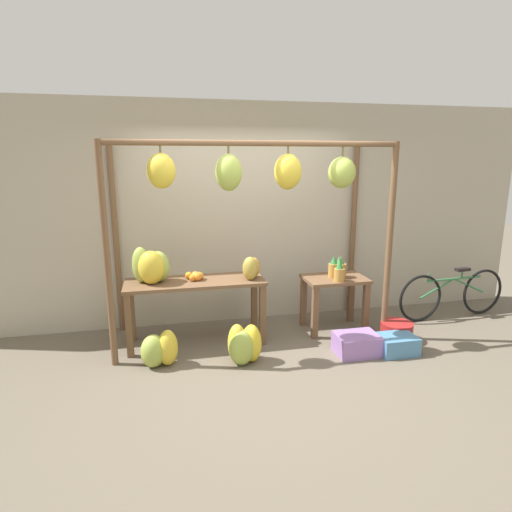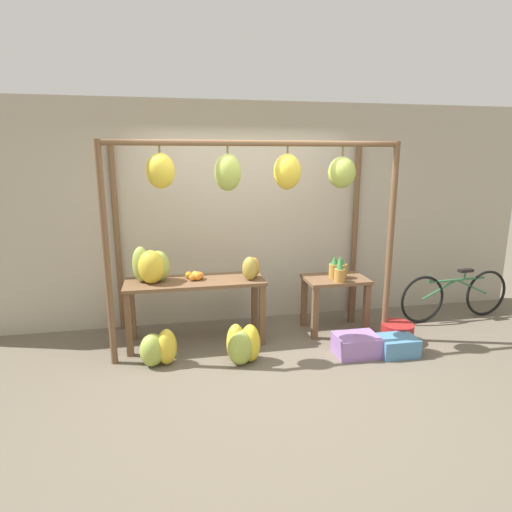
{
  "view_description": "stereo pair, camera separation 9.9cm",
  "coord_description": "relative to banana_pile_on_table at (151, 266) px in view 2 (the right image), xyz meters",
  "views": [
    {
      "loc": [
        -0.99,
        -3.88,
        2.12
      ],
      "look_at": [
        0.06,
        0.84,
        1.0
      ],
      "focal_mm": 30.0,
      "sensor_mm": 36.0,
      "label": 1
    },
    {
      "loc": [
        -0.9,
        -3.9,
        2.12
      ],
      "look_at": [
        0.06,
        0.84,
        1.0
      ],
      "focal_mm": 30.0,
      "sensor_mm": 36.0,
      "label": 2
    }
  ],
  "objects": [
    {
      "name": "banana_pile_ground_left",
      "position": [
        0.05,
        -0.54,
        -0.75
      ],
      "size": [
        0.47,
        0.35,
        0.38
      ],
      "color": "gold",
      "rests_on": "ground_plane"
    },
    {
      "name": "fruit_crate_white",
      "position": [
        2.17,
        -0.72,
        -0.82
      ],
      "size": [
        0.47,
        0.35,
        0.22
      ],
      "color": "#9970B7",
      "rests_on": "ground_plane"
    },
    {
      "name": "papaya_pile",
      "position": [
        1.11,
        -0.1,
        -0.06
      ],
      "size": [
        0.25,
        0.27,
        0.27
      ],
      "color": "gold",
      "rests_on": "display_table_main"
    },
    {
      "name": "banana_pile_ground_right",
      "position": [
        0.91,
        -0.65,
        -0.74
      ],
      "size": [
        0.4,
        0.36,
        0.43
      ],
      "color": "yellow",
      "rests_on": "ground_plane"
    },
    {
      "name": "stall_awning",
      "position": [
        1.14,
        -0.27,
        0.83
      ],
      "size": [
        3.15,
        1.12,
        2.29
      ],
      "color": "brown",
      "rests_on": "ground_plane"
    },
    {
      "name": "display_table_main",
      "position": [
        0.48,
        -0.03,
        -0.31
      ],
      "size": [
        1.58,
        0.55,
        0.75
      ],
      "color": "brown",
      "rests_on": "ground_plane"
    },
    {
      "name": "ground_plane",
      "position": [
        1.13,
        -0.87,
        -0.94
      ],
      "size": [
        20.0,
        20.0,
        0.0
      ],
      "primitive_type": "plane",
      "color": "#665B4C"
    },
    {
      "name": "shop_wall_back",
      "position": [
        1.13,
        0.64,
        0.46
      ],
      "size": [
        8.0,
        0.08,
        2.8
      ],
      "color": "#B2A893",
      "rests_on": "ground_plane"
    },
    {
      "name": "banana_pile_on_table",
      "position": [
        0.0,
        0.0,
        0.0
      ],
      "size": [
        0.5,
        0.43,
        0.41
      ],
      "color": "#9EB247",
      "rests_on": "display_table_main"
    },
    {
      "name": "blue_bucket",
      "position": [
        2.79,
        -0.49,
        -0.82
      ],
      "size": [
        0.38,
        0.38,
        0.22
      ],
      "color": "#AD2323",
      "rests_on": "ground_plane"
    },
    {
      "name": "parked_bicycle",
      "position": [
        3.9,
        0.02,
        -0.6
      ],
      "size": [
        1.64,
        0.15,
        0.68
      ],
      "color": "black",
      "rests_on": "ground_plane"
    },
    {
      "name": "fruit_crate_purple",
      "position": [
        2.61,
        -0.8,
        -0.83
      ],
      "size": [
        0.42,
        0.32,
        0.2
      ],
      "color": "#4C84B2",
      "rests_on": "ground_plane"
    },
    {
      "name": "pineapple_cluster",
      "position": [
        2.21,
        -0.06,
        -0.14
      ],
      "size": [
        0.22,
        0.3,
        0.28
      ],
      "color": "#B27F38",
      "rests_on": "display_table_side"
    },
    {
      "name": "display_table_side",
      "position": [
        2.19,
        -0.01,
        -0.43
      ],
      "size": [
        0.76,
        0.52,
        0.68
      ],
      "color": "brown",
      "rests_on": "ground_plane"
    },
    {
      "name": "orange_pile",
      "position": [
        0.49,
        -0.0,
        -0.14
      ],
      "size": [
        0.21,
        0.18,
        0.09
      ],
      "color": "orange",
      "rests_on": "display_table_main"
    }
  ]
}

